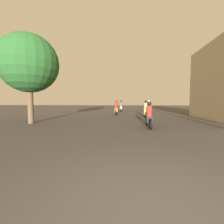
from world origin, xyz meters
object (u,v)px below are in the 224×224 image
(motorcycle_green, at_px, (117,106))
(motorcycle_black, at_px, (149,117))
(motorcycle_white, at_px, (149,108))
(motorcycle_orange, at_px, (116,109))
(motorcycle_yellow, at_px, (146,111))
(motorcycle_silver, at_px, (121,107))
(street_tree, at_px, (29,64))

(motorcycle_green, bearing_deg, motorcycle_black, -85.81)
(motorcycle_white, height_order, motorcycle_green, motorcycle_white)
(motorcycle_orange, relative_size, motorcycle_green, 1.03)
(motorcycle_yellow, xyz_separation_m, motorcycle_green, (-3.57, 12.79, -0.03))
(motorcycle_yellow, distance_m, motorcycle_silver, 8.83)
(motorcycle_black, distance_m, motorcycle_green, 18.36)
(motorcycle_silver, bearing_deg, motorcycle_orange, -94.62)
(motorcycle_black, bearing_deg, motorcycle_white, 84.42)
(motorcycle_yellow, distance_m, motorcycle_white, 5.37)
(motorcycle_black, height_order, motorcycle_white, motorcycle_white)
(motorcycle_black, height_order, motorcycle_silver, motorcycle_silver)
(street_tree, bearing_deg, motorcycle_black, -5.39)
(motorcycle_orange, bearing_deg, motorcycle_black, -68.60)
(motorcycle_black, xyz_separation_m, motorcycle_orange, (-2.43, 7.61, 0.09))
(motorcycle_white, distance_m, motorcycle_green, 8.79)
(motorcycle_yellow, distance_m, motorcycle_green, 13.28)
(motorcycle_white, xyz_separation_m, motorcycle_green, (-4.57, 7.51, -0.06))
(motorcycle_orange, height_order, motorcycle_white, motorcycle_orange)
(motorcycle_black, bearing_deg, street_tree, 176.60)
(motorcycle_orange, xyz_separation_m, motorcycle_green, (-0.73, 10.47, -0.07))
(motorcycle_silver, height_order, street_tree, street_tree)
(motorcycle_orange, xyz_separation_m, motorcycle_white, (3.83, 2.96, -0.01))
(motorcycle_silver, height_order, motorcycle_green, motorcycle_silver)
(motorcycle_green, bearing_deg, motorcycle_orange, -91.71)
(street_tree, bearing_deg, motorcycle_orange, 53.47)
(motorcycle_black, distance_m, motorcycle_silver, 13.91)
(motorcycle_yellow, bearing_deg, motorcycle_green, 110.87)
(motorcycle_yellow, relative_size, motorcycle_silver, 0.98)
(motorcycle_black, relative_size, motorcycle_green, 1.05)
(motorcycle_orange, bearing_deg, motorcycle_white, 41.42)
(motorcycle_yellow, relative_size, motorcycle_orange, 0.97)
(motorcycle_yellow, height_order, motorcycle_green, motorcycle_yellow)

